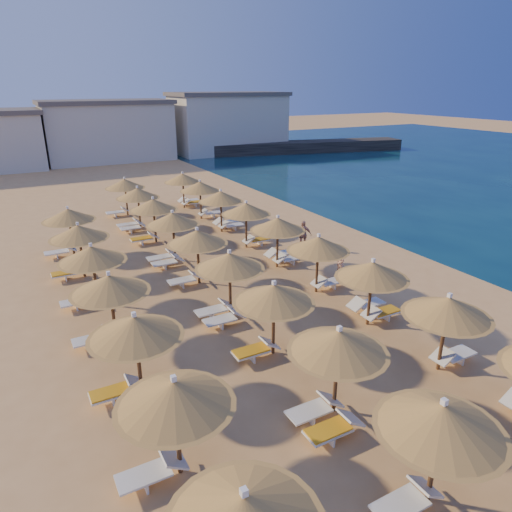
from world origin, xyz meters
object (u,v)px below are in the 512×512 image
beachgoer_c (303,235)px  beachgoer_a (341,264)px  jetty (300,147)px  parasol_row_west (230,262)px  parasol_row_east (318,245)px

beachgoer_c → beachgoer_a: bearing=-70.1°
beachgoer_c → beachgoer_a: size_ratio=1.05×
jetty → beachgoer_a: size_ratio=18.22×
parasol_row_west → beachgoer_c: 8.93m
jetty → parasol_row_west: size_ratio=0.79×
parasol_row_west → jetty: bearing=52.8°
jetty → parasol_row_west: (-29.92, -39.46, 1.54)m
parasol_row_east → parasol_row_west: size_ratio=1.00×
parasol_row_west → beachgoer_c: size_ratio=21.99×
jetty → parasol_row_east: (-25.52, -39.46, 1.54)m
jetty → beachgoer_a: (-23.70, -38.91, 0.07)m
beachgoer_c → parasol_row_east: bearing=-86.7°
beachgoer_c → jetty: bearing=87.5°
jetty → beachgoer_c: beachgoer_c is taller
jetty → beachgoer_c: size_ratio=17.36×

